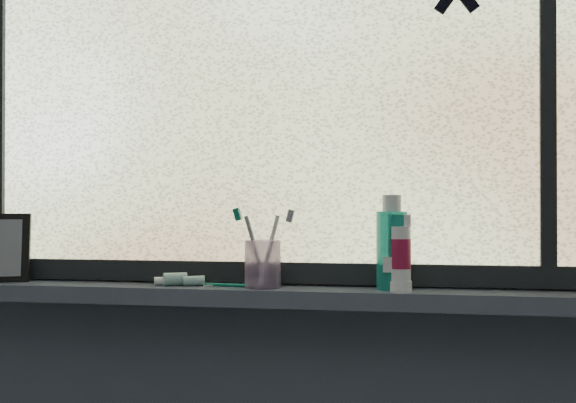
{
  "coord_description": "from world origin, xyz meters",
  "views": [
    {
      "loc": [
        0.26,
        -0.25,
        1.21
      ],
      "look_at": [
        0.04,
        1.05,
        1.22
      ],
      "focal_mm": 40.0,
      "sensor_mm": 36.0,
      "label": 1
    }
  ],
  "objects_px": {
    "mouthwash_bottle": "(392,242)",
    "vanity_mirror": "(1,248)",
    "toothbrush_cup": "(263,264)",
    "cream_tube": "(400,250)"
  },
  "relations": [
    {
      "from": "mouthwash_bottle",
      "to": "vanity_mirror",
      "type": "bearing_deg",
      "value": -179.08
    },
    {
      "from": "toothbrush_cup",
      "to": "cream_tube",
      "type": "height_order",
      "value": "cream_tube"
    },
    {
      "from": "vanity_mirror",
      "to": "cream_tube",
      "type": "relative_size",
      "value": 1.4
    },
    {
      "from": "toothbrush_cup",
      "to": "cream_tube",
      "type": "relative_size",
      "value": 0.9
    },
    {
      "from": "cream_tube",
      "to": "mouthwash_bottle",
      "type": "bearing_deg",
      "value": 131.9
    },
    {
      "from": "vanity_mirror",
      "to": "cream_tube",
      "type": "height_order",
      "value": "vanity_mirror"
    },
    {
      "from": "vanity_mirror",
      "to": "cream_tube",
      "type": "distance_m",
      "value": 0.99
    },
    {
      "from": "vanity_mirror",
      "to": "toothbrush_cup",
      "type": "distance_m",
      "value": 0.68
    },
    {
      "from": "vanity_mirror",
      "to": "mouthwash_bottle",
      "type": "bearing_deg",
      "value": -19.79
    },
    {
      "from": "mouthwash_bottle",
      "to": "cream_tube",
      "type": "height_order",
      "value": "mouthwash_bottle"
    }
  ]
}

